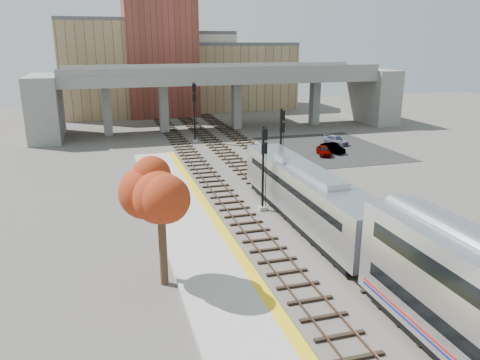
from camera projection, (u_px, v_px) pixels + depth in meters
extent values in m
plane|color=#47423D|center=(330.00, 259.00, 28.70)|extent=(160.00, 160.00, 0.00)
cube|color=#9E9E99|center=(215.00, 273.00, 26.68)|extent=(4.50, 60.00, 0.35)
cube|color=yellow|center=(246.00, 265.00, 27.14)|extent=(0.70, 60.00, 0.01)
cube|color=black|center=(227.00, 199.00, 39.29)|extent=(2.50, 95.00, 0.14)
cube|color=brown|center=(218.00, 199.00, 39.07)|extent=(0.07, 95.00, 0.14)
cube|color=brown|center=(235.00, 197.00, 39.46)|extent=(0.07, 95.00, 0.14)
cube|color=black|center=(274.00, 195.00, 40.44)|extent=(2.50, 95.00, 0.14)
cube|color=brown|center=(266.00, 195.00, 40.21)|extent=(0.07, 95.00, 0.14)
cube|color=brown|center=(281.00, 193.00, 40.60)|extent=(0.07, 95.00, 0.14)
cube|color=black|center=(316.00, 191.00, 41.52)|extent=(2.50, 95.00, 0.14)
cube|color=brown|center=(309.00, 190.00, 41.30)|extent=(0.07, 95.00, 0.14)
cube|color=brown|center=(323.00, 189.00, 41.69)|extent=(0.07, 95.00, 0.14)
cube|color=slate|center=(223.00, 77.00, 69.20)|extent=(46.00, 10.00, 1.50)
cube|color=slate|center=(232.00, 70.00, 64.43)|extent=(46.00, 0.20, 1.00)
cube|color=slate|center=(216.00, 67.00, 73.25)|extent=(46.00, 0.20, 1.00)
cube|color=slate|center=(107.00, 110.00, 65.79)|extent=(1.20, 1.60, 7.00)
cube|color=slate|center=(164.00, 108.00, 67.96)|extent=(1.20, 1.60, 7.00)
cube|color=slate|center=(236.00, 105.00, 70.96)|extent=(1.20, 1.60, 7.00)
cube|color=slate|center=(315.00, 102.00, 74.49)|extent=(1.20, 1.60, 7.00)
cube|color=slate|center=(45.00, 107.00, 63.40)|extent=(4.00, 12.00, 8.50)
cube|color=slate|center=(370.00, 95.00, 77.00)|extent=(4.00, 12.00, 8.50)
cube|color=#9A8459|center=(114.00, 69.00, 83.43)|extent=(18.00, 14.00, 16.00)
cube|color=#4C4C4F|center=(110.00, 20.00, 81.06)|extent=(18.00, 14.00, 0.60)
cube|color=beige|center=(187.00, 72.00, 92.11)|extent=(16.00, 16.00, 14.00)
cube|color=#4C4C4F|center=(185.00, 33.00, 90.03)|extent=(16.00, 16.00, 0.60)
cube|color=brown|center=(161.00, 58.00, 82.27)|extent=(12.00, 10.00, 20.00)
cube|color=#9A8459|center=(238.00, 77.00, 93.28)|extent=(20.00, 14.00, 12.00)
cube|color=#4C4C4F|center=(238.00, 44.00, 91.48)|extent=(20.00, 14.00, 0.60)
cube|color=black|center=(328.00, 148.00, 58.23)|extent=(14.00, 18.00, 0.04)
cube|color=#A8AAB2|center=(306.00, 193.00, 33.75)|extent=(3.00, 19.00, 3.20)
cube|color=black|center=(263.00, 155.00, 42.33)|extent=(2.20, 0.06, 1.10)
cube|color=black|center=(306.00, 185.00, 33.58)|extent=(3.02, 16.15, 0.50)
cube|color=black|center=(305.00, 217.00, 34.28)|extent=(2.70, 17.10, 0.50)
cube|color=#A8AAB2|center=(307.00, 169.00, 33.24)|extent=(1.60, 9.50, 0.40)
cube|color=#9E9E99|center=(262.00, 208.00, 37.02)|extent=(0.60, 0.60, 0.30)
cylinder|color=black|center=(263.00, 169.00, 36.11)|extent=(0.19, 0.19, 6.70)
cube|color=black|center=(265.00, 135.00, 35.08)|extent=(0.43, 0.18, 0.86)
cube|color=black|center=(264.00, 148.00, 35.38)|extent=(0.43, 0.18, 0.86)
cube|color=#9E9E99|center=(280.00, 180.00, 44.37)|extent=(0.60, 0.60, 0.30)
cylinder|color=black|center=(281.00, 146.00, 43.42)|extent=(0.20, 0.20, 6.96)
cube|color=black|center=(282.00, 116.00, 42.36)|extent=(0.45, 0.18, 0.89)
cube|color=black|center=(282.00, 128.00, 42.68)|extent=(0.45, 0.18, 0.89)
cube|color=#9E9E99|center=(195.00, 141.00, 62.09)|extent=(0.60, 0.60, 0.30)
cylinder|color=black|center=(194.00, 113.00, 61.02)|extent=(0.22, 0.22, 7.76)
cube|color=black|center=(194.00, 88.00, 59.87)|extent=(0.50, 0.18, 1.00)
cube|color=black|center=(194.00, 97.00, 60.22)|extent=(0.50, 0.18, 1.00)
cylinder|color=#382619|center=(162.00, 239.00, 25.06)|extent=(0.44, 0.44, 5.30)
ellipsoid|color=#A83D16|center=(160.00, 186.00, 24.19)|extent=(3.60, 3.60, 3.78)
imported|color=#99999E|center=(324.00, 151.00, 54.47)|extent=(2.08, 3.53, 1.13)
imported|color=#99999E|center=(333.00, 148.00, 55.82)|extent=(1.90, 3.62, 1.14)
imported|color=#99999E|center=(336.00, 140.00, 60.30)|extent=(2.72, 4.06, 1.09)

